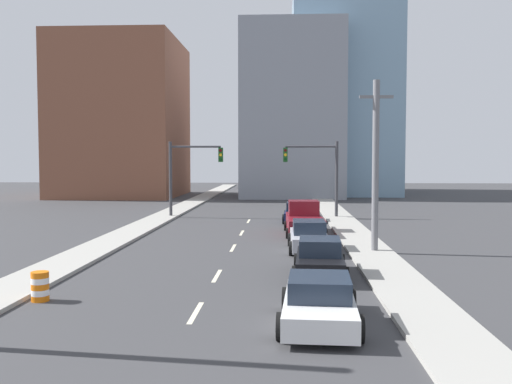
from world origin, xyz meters
The scene contains 19 objects.
sidewalk_left centered at (-6.77, 44.81, 0.07)m, with size 2.18×89.61×0.15m.
sidewalk_right centered at (6.77, 44.81, 0.07)m, with size 2.18×89.61×0.15m.
lane_stripe_at_9m centered at (0.00, 9.43, 0.00)m, with size 0.16×2.40×0.01m, color beige.
lane_stripe_at_15m centered at (0.00, 14.74, 0.00)m, with size 0.16×2.40×0.01m, color beige.
lane_stripe_at_22m centered at (0.00, 21.68, 0.00)m, with size 0.16×2.40×0.01m, color beige.
lane_stripe_at_28m centered at (0.00, 27.58, 0.00)m, with size 0.16×2.40×0.01m, color beige.
lane_stripe_at_34m centered at (0.00, 34.21, 0.00)m, with size 0.16×2.40×0.01m, color beige.
building_brick_left centered at (-17.20, 61.87, 9.41)m, with size 14.00×16.00×18.82m.
building_office_center centered at (3.48, 65.87, 10.12)m, with size 12.00×20.00×20.24m.
building_glass_right centered at (10.12, 69.87, 13.15)m, with size 13.00×20.00×26.29m.
traffic_signal_left centered at (-5.00, 36.61, 3.82)m, with size 4.21×0.35×5.88m.
traffic_signal_right centered at (5.37, 36.61, 3.82)m, with size 4.21×0.35×5.88m.
utility_pole_right_mid centered at (6.97, 20.44, 4.27)m, with size 1.60×0.32×8.30m.
traffic_barrel centered at (-5.20, 10.55, 0.47)m, with size 0.56×0.56×0.95m.
sedan_white centered at (3.58, 8.33, 0.63)m, with size 2.34×4.61×1.36m.
sedan_black centered at (3.99, 14.82, 0.68)m, with size 2.21×4.44×1.49m.
sedan_silver centered at (3.84, 21.03, 0.69)m, with size 2.10×4.74×1.50m.
pickup_truck_maroon centered at (3.82, 27.31, 0.80)m, with size 2.47×5.87×1.98m.
sedan_navy centered at (3.60, 33.94, 0.65)m, with size 2.28×4.87×1.42m.
Camera 1 is at (2.63, -7.12, 4.57)m, focal length 40.00 mm.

